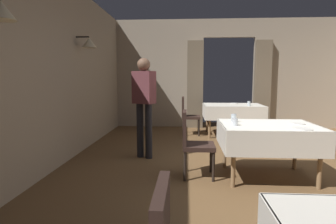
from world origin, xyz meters
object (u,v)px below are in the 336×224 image
(glass_mid_c, at_px, (235,122))
(plate_far_a, at_px, (234,103))
(person_waiter_by_doorway, at_px, (144,99))
(chair_far_left, at_px, (188,114))
(glass_far_b, at_px, (249,104))
(chair_mid_left, at_px, (193,141))
(dining_table_mid, at_px, (268,132))
(dining_table_far, at_px, (233,109))
(glass_mid_a, at_px, (234,118))
(plate_mid_d, at_px, (303,129))
(plate_mid_b, at_px, (298,124))

(glass_mid_c, xyz_separation_m, plate_far_a, (0.56, 3.38, -0.04))
(person_waiter_by_doorway, bearing_deg, chair_far_left, 69.95)
(glass_far_b, bearing_deg, chair_mid_left, -116.69)
(dining_table_mid, height_order, dining_table_far, same)
(dining_table_mid, bearing_deg, glass_mid_c, -165.96)
(glass_mid_a, height_order, plate_mid_d, glass_mid_a)
(plate_far_a, bearing_deg, glass_mid_a, -99.62)
(plate_mid_b, distance_m, plate_far_a, 3.23)
(plate_far_a, xyz_separation_m, person_waiter_by_doorway, (-1.93, -2.39, 0.27))
(chair_far_left, relative_size, plate_far_a, 4.97)
(chair_mid_left, distance_m, plate_far_a, 3.49)
(glass_mid_c, relative_size, person_waiter_by_doorway, 0.06)
(glass_mid_c, xyz_separation_m, person_waiter_by_doorway, (-1.37, 0.99, 0.23))
(chair_mid_left, distance_m, plate_mid_d, 1.41)
(glass_mid_a, distance_m, glass_far_b, 2.55)
(glass_mid_c, xyz_separation_m, glass_far_b, (0.79, 2.75, 0.01))
(plate_mid_b, distance_m, glass_far_b, 2.59)
(glass_far_b, bearing_deg, plate_mid_b, -87.53)
(plate_mid_d, bearing_deg, dining_table_mid, 130.93)
(chair_mid_left, distance_m, glass_mid_a, 0.70)
(person_waiter_by_doorway, bearing_deg, plate_mid_b, -19.83)
(dining_table_far, xyz_separation_m, person_waiter_by_doorway, (-1.85, -2.06, 0.37))
(plate_mid_d, bearing_deg, glass_mid_a, 143.57)
(glass_mid_a, height_order, plate_mid_b, glass_mid_a)
(chair_far_left, bearing_deg, glass_mid_a, -76.69)
(dining_table_far, distance_m, plate_mid_d, 3.31)
(plate_mid_b, xyz_separation_m, person_waiter_by_doorway, (-2.27, 0.82, 0.27))
(glass_mid_a, relative_size, glass_far_b, 1.04)
(chair_mid_left, height_order, chair_far_left, same)
(chair_far_left, bearing_deg, plate_mid_d, -66.96)
(chair_mid_left, xyz_separation_m, glass_mid_a, (0.59, 0.23, 0.29))
(glass_mid_a, xyz_separation_m, person_waiter_by_doorway, (-1.41, 0.67, 0.22))
(chair_far_left, xyz_separation_m, plate_mid_b, (1.51, -2.90, 0.24))
(glass_mid_c, bearing_deg, glass_far_b, 74.09)
(chair_mid_left, bearing_deg, dining_table_far, 70.89)
(glass_mid_a, xyz_separation_m, glass_mid_c, (-0.04, -0.31, -0.01))
(plate_mid_b, distance_m, person_waiter_by_doorway, 2.43)
(chair_far_left, distance_m, glass_far_b, 1.46)
(dining_table_far, xyz_separation_m, chair_far_left, (-1.09, 0.02, -0.13))
(dining_table_mid, xyz_separation_m, dining_table_far, (-0.01, 2.93, 0.00))
(dining_table_mid, xyz_separation_m, glass_mid_a, (-0.44, 0.19, 0.16))
(dining_table_mid, distance_m, plate_mid_b, 0.44)
(dining_table_far, bearing_deg, glass_mid_c, -98.79)
(plate_far_a, bearing_deg, person_waiter_by_doorway, -128.88)
(dining_table_far, height_order, glass_mid_a, glass_mid_a)
(chair_mid_left, bearing_deg, person_waiter_by_doorway, 132.33)
(chair_mid_left, bearing_deg, plate_far_a, 71.36)
(glass_far_b, bearing_deg, plate_far_a, 109.95)
(chair_mid_left, height_order, glass_mid_a, chair_mid_left)
(chair_far_left, bearing_deg, glass_mid_c, -78.66)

